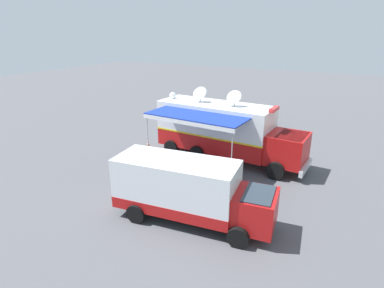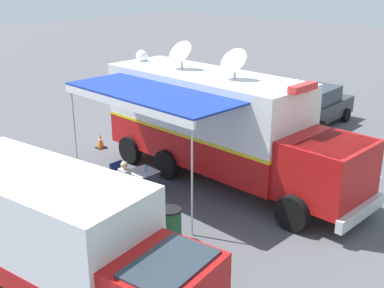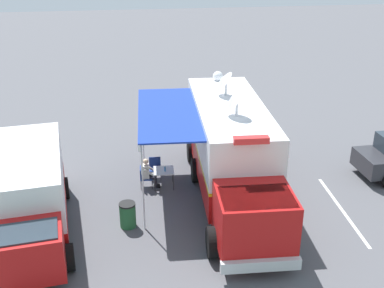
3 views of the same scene
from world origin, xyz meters
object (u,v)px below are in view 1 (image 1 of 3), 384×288
car_behind_truck (254,117)px  support_truck (188,191)px  folding_chair_at_table (183,166)px  folding_table (190,159)px  water_bottle (192,156)px  traffic_cone (148,144)px  command_truck (225,130)px  seated_responder (185,162)px  folding_chair_beside_table (176,160)px  trash_bin (222,182)px

car_behind_truck → support_truck: bearing=7.4°
car_behind_truck → folding_chair_at_table: bearing=-2.9°
folding_table → support_truck: size_ratio=0.12×
water_bottle → traffic_cone: bearing=-110.4°
support_truck → car_behind_truck: size_ratio=1.65×
water_bottle → support_truck: support_truck is taller
folding_table → support_truck: bearing=27.6°
command_truck → water_bottle: size_ratio=42.88×
folding_table → traffic_cone: size_ratio=1.45×
folding_table → seated_responder: size_ratio=0.67×
command_truck → folding_chair_beside_table: command_truck is taller
folding_chair_beside_table → seated_responder: 0.88m
seated_responder → water_bottle: bearing=168.6°
water_bottle → folding_chair_at_table: 0.91m
folding_chair_at_table → support_truck: (3.84, 2.47, 0.87)m
folding_chair_beside_table → folding_chair_at_table: bearing=57.4°
folding_chair_beside_table → car_behind_truck: 10.53m
folding_chair_beside_table → support_truck: bearing=37.0°
folding_table → seated_responder: (0.61, -0.04, -0.02)m
command_truck → seated_responder: size_ratio=7.68×
folding_table → water_bottle: 0.19m
command_truck → car_behind_truck: bearing=-175.5°
folding_table → traffic_cone: 4.61m
folding_table → traffic_cone: (-1.67, -4.28, -0.39)m
folding_chair_beside_table → car_behind_truck: bearing=172.6°
folding_chair_at_table → car_behind_truck: size_ratio=0.20×
folding_chair_beside_table → trash_bin: (1.22, 3.53, -0.06)m
trash_bin → folding_chair_beside_table: bearing=-109.1°
folding_table → support_truck: (4.64, 2.43, 0.71)m
trash_bin → support_truck: support_truck is taller
folding_table → traffic_cone: bearing=-111.3°
water_bottle → folding_chair_beside_table: (0.33, -0.94, -0.32)m
folding_chair_beside_table → support_truck: (4.35, 3.28, 0.87)m
traffic_cone → support_truck: size_ratio=0.08×
command_truck → folding_table: command_truck is taller
command_truck → car_behind_truck: size_ratio=2.26×
traffic_cone → support_truck: (6.31, 6.71, 1.11)m
trash_bin → seated_responder: bearing=-108.3°
water_bottle → seated_responder: 0.69m
seated_responder → car_behind_truck: 10.77m
trash_bin → support_truck: (3.13, -0.25, 0.93)m
folding_table → water_bottle: (-0.04, 0.09, 0.16)m
seated_responder → command_truck: bearing=159.5°
trash_bin → traffic_cone: (-3.18, -6.96, -0.18)m
command_truck → water_bottle: bearing=-22.8°
folding_chair_at_table → seated_responder: (-0.19, 0.01, 0.14)m
traffic_cone → car_behind_truck: bearing=150.5°
folding_table → water_bottle: bearing=114.7°
water_bottle → traffic_cone: size_ratio=0.39×
command_truck → folding_chair_beside_table: size_ratio=11.04×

